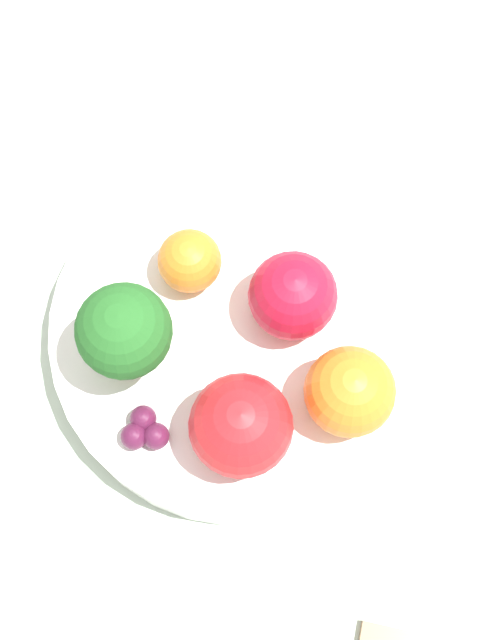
{
  "coord_description": "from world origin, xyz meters",
  "views": [
    {
      "loc": [
        0.1,
        0.11,
        0.51
      ],
      "look_at": [
        0.0,
        0.0,
        0.06
      ],
      "focal_mm": 50.0,
      "sensor_mm": 36.0,
      "label": 1
    }
  ],
  "objects_px": {
    "broccoli": "(124,332)",
    "orange_back": "(350,392)",
    "bowl": "(240,333)",
    "orange_front": "(189,262)",
    "grape_cluster": "(144,430)",
    "apple_green": "(241,426)",
    "apple_red": "(293,296)"
  },
  "relations": [
    {
      "from": "apple_green",
      "to": "orange_back",
      "type": "distance_m",
      "value": 0.06
    },
    {
      "from": "apple_red",
      "to": "orange_front",
      "type": "bearing_deg",
      "value": -62.73
    },
    {
      "from": "bowl",
      "to": "orange_back",
      "type": "distance_m",
      "value": 0.08
    },
    {
      "from": "broccoli",
      "to": "bowl",
      "type": "bearing_deg",
      "value": 154.95
    },
    {
      "from": "bowl",
      "to": "orange_front",
      "type": "distance_m",
      "value": 0.05
    },
    {
      "from": "broccoli",
      "to": "orange_back",
      "type": "height_order",
      "value": "broccoli"
    },
    {
      "from": "apple_green",
      "to": "orange_front",
      "type": "bearing_deg",
      "value": -114.21
    },
    {
      "from": "broccoli",
      "to": "apple_green",
      "type": "distance_m",
      "value": 0.07
    },
    {
      "from": "bowl",
      "to": "orange_back",
      "type": "relative_size",
      "value": 4.47
    },
    {
      "from": "apple_red",
      "to": "orange_back",
      "type": "height_order",
      "value": "same"
    },
    {
      "from": "orange_back",
      "to": "grape_cluster",
      "type": "distance_m",
      "value": 0.11
    },
    {
      "from": "apple_green",
      "to": "grape_cluster",
      "type": "distance_m",
      "value": 0.05
    },
    {
      "from": "broccoli",
      "to": "orange_back",
      "type": "xyz_separation_m",
      "value": [
        -0.07,
        0.09,
        -0.02
      ]
    },
    {
      "from": "bowl",
      "to": "apple_red",
      "type": "xyz_separation_m",
      "value": [
        -0.03,
        0.01,
        0.04
      ]
    },
    {
      "from": "apple_red",
      "to": "apple_green",
      "type": "xyz_separation_m",
      "value": [
        0.07,
        0.03,
        0.0
      ]
    },
    {
      "from": "apple_red",
      "to": "orange_front",
      "type": "xyz_separation_m",
      "value": [
        0.03,
        -0.05,
        -0.01
      ]
    },
    {
      "from": "bowl",
      "to": "orange_back",
      "type": "xyz_separation_m",
      "value": [
        -0.01,
        0.07,
        0.04
      ]
    },
    {
      "from": "broccoli",
      "to": "orange_back",
      "type": "relative_size",
      "value": 1.43
    },
    {
      "from": "orange_front",
      "to": "broccoli",
      "type": "bearing_deg",
      "value": 16.49
    },
    {
      "from": "broccoli",
      "to": "orange_front",
      "type": "distance_m",
      "value": 0.06
    },
    {
      "from": "broccoli",
      "to": "orange_back",
      "type": "distance_m",
      "value": 0.12
    },
    {
      "from": "apple_red",
      "to": "orange_back",
      "type": "relative_size",
      "value": 1.01
    },
    {
      "from": "bowl",
      "to": "grape_cluster",
      "type": "height_order",
      "value": "grape_cluster"
    },
    {
      "from": "broccoli",
      "to": "apple_green",
      "type": "xyz_separation_m",
      "value": [
        -0.01,
        0.07,
        -0.01
      ]
    },
    {
      "from": "apple_green",
      "to": "grape_cluster",
      "type": "bearing_deg",
      "value": -43.12
    },
    {
      "from": "apple_red",
      "to": "grape_cluster",
      "type": "bearing_deg",
      "value": 0.2
    },
    {
      "from": "bowl",
      "to": "apple_red",
      "type": "relative_size",
      "value": 4.43
    },
    {
      "from": "broccoli",
      "to": "grape_cluster",
      "type": "distance_m",
      "value": 0.05
    },
    {
      "from": "grape_cluster",
      "to": "bowl",
      "type": "bearing_deg",
      "value": -171.11
    },
    {
      "from": "apple_red",
      "to": "apple_green",
      "type": "relative_size",
      "value": 0.9
    },
    {
      "from": "bowl",
      "to": "grape_cluster",
      "type": "xyz_separation_m",
      "value": [
        0.08,
        0.01,
        0.02
      ]
    },
    {
      "from": "apple_red",
      "to": "orange_front",
      "type": "distance_m",
      "value": 0.06
    }
  ]
}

